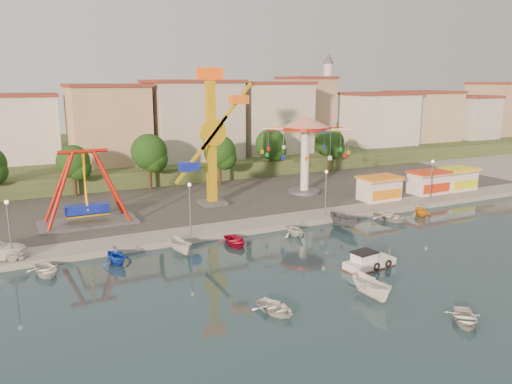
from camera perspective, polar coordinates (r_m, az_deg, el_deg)
ground at (r=42.83m, az=8.80°, el=-8.87°), size 200.00×200.00×0.00m
quay_deck at (r=98.39m, az=-12.45°, el=3.36°), size 200.00×100.00×0.60m
asphalt_pad at (r=68.24m, az=-5.81°, el=-0.14°), size 90.00×28.00×0.01m
hill_terrace at (r=103.03m, az=-13.17°, el=4.40°), size 200.00×60.00×3.00m
pirate_ship_ride at (r=55.64m, az=-18.90°, el=0.32°), size 10.00×5.00×8.00m
kamikaze_tower at (r=60.36m, az=-4.76°, el=5.81°), size 6.76×3.10×16.50m
wave_swinger at (r=67.33m, az=5.67°, el=6.24°), size 11.60×11.60×10.40m
booth_left at (r=65.79m, az=13.90°, el=0.46°), size 5.40×3.78×3.08m
booth_mid at (r=71.49m, az=19.09°, el=1.08°), size 5.40×3.78×3.08m
booth_right at (r=75.41m, az=21.99°, el=1.42°), size 5.40×3.78×3.08m
lamp_post_0 at (r=47.04m, az=-26.32°, el=-4.12°), size 0.14×0.14×5.00m
lamp_post_1 at (r=49.48m, az=-7.53°, el=-2.11°), size 0.14×0.14×5.00m
lamp_post_2 at (r=56.53m, az=7.97°, el=-0.28°), size 0.14×0.14×5.00m
lamp_post_3 at (r=66.75m, az=19.39°, el=1.10°), size 0.14×0.14×5.00m
tree_1 at (r=69.76m, az=-20.16°, el=3.27°), size 4.35×4.35×6.80m
tree_2 at (r=71.00m, az=-12.12°, el=4.49°), size 5.02×5.02×7.85m
tree_3 at (r=72.80m, az=-4.16°, el=4.65°), size 4.68×4.68×7.32m
tree_4 at (r=79.69m, az=1.70°, el=5.50°), size 4.86×4.86×7.60m
tree_5 at (r=83.36m, az=8.39°, el=5.66°), size 4.83×4.83×7.54m
building_1 at (r=84.17m, az=-25.10°, el=5.78°), size 12.33×9.01×8.63m
building_2 at (r=85.95m, az=-16.37°, el=7.44°), size 11.95×9.28×11.23m
building_3 at (r=86.54m, az=-6.87°, el=7.21°), size 12.59×10.50×9.20m
building_4 at (r=94.94m, az=0.16°, el=7.78°), size 10.75×9.23×9.24m
building_5 at (r=99.96m, az=7.56°, el=8.48°), size 12.77×10.96×11.21m
building_6 at (r=105.74m, az=13.41°, el=8.78°), size 8.23×8.98×12.36m
building_7 at (r=117.37m, az=16.33°, el=8.08°), size 11.59×10.93×8.76m
building_8 at (r=122.76m, az=23.31°, el=8.64°), size 12.84×9.28×12.58m
building_9 at (r=135.08m, az=26.12°, el=7.94°), size 12.95×9.17×9.21m
minaret at (r=104.83m, az=8.16°, el=10.81°), size 2.80×2.80×18.00m
cabin_motorboat at (r=43.84m, az=12.73°, el=-7.92°), size 4.81×2.29×1.63m
rowboat_a at (r=35.11m, az=2.24°, el=-13.09°), size 3.13×3.85×0.70m
rowboat_b at (r=36.41m, az=22.77°, el=-13.17°), size 3.92×4.04×0.68m
skiff at (r=37.97m, az=13.07°, el=-10.65°), size 1.67×4.13×1.58m
moored_boat_0 at (r=44.84m, az=-22.91°, el=-8.26°), size 2.99×3.86×0.74m
moored_boat_1 at (r=45.27m, az=-15.72°, el=-6.93°), size 3.40×3.68×1.60m
moored_boat_2 at (r=46.62m, az=-8.62°, el=-6.17°), size 1.85×3.71×1.37m
moored_boat_3 at (r=48.55m, az=-2.43°, el=-5.63°), size 2.92×3.93×0.78m
moored_boat_4 at (r=51.38m, az=4.38°, el=-4.20°), size 2.91×3.23×1.51m
moored_boat_5 at (r=54.75m, az=10.04°, el=-3.27°), size 2.03×4.22×1.57m
moored_boat_6 at (r=58.86m, az=15.17°, el=-2.76°), size 3.87×4.78×0.87m
moored_boat_7 at (r=61.83m, az=18.34°, el=-1.96°), size 2.97×3.24×1.44m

